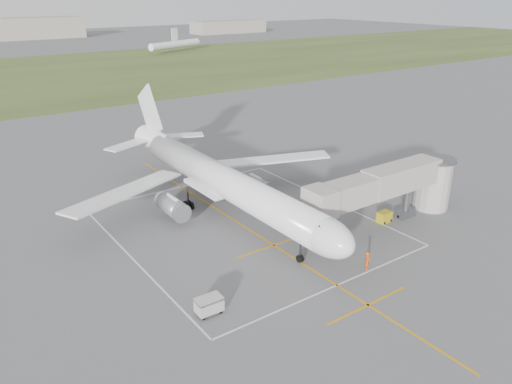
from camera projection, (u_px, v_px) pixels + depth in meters
ground at (226, 215)px, 63.05m from camera, size 700.00×700.00×0.00m
grass_strip at (11, 79)px, 161.23m from camera, size 700.00×120.00×0.02m
apron_markings at (252, 232)px, 58.65m from camera, size 28.20×60.00×0.01m
airliner at (222, 181)px, 61.97m from camera, size 38.93×46.75×13.52m
jet_bridge at (397, 185)px, 59.54m from camera, size 23.40×5.00×7.20m
gpu_unit at (384, 217)px, 60.90m from camera, size 1.82×1.34×1.32m
baggage_cart at (209, 306)px, 43.44m from camera, size 2.37×1.46×1.62m
ramp_worker_nose at (367, 261)px, 50.32m from camera, size 0.85×0.77×1.95m
ramp_worker_wing at (176, 213)px, 61.72m from camera, size 0.97×0.92×1.58m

